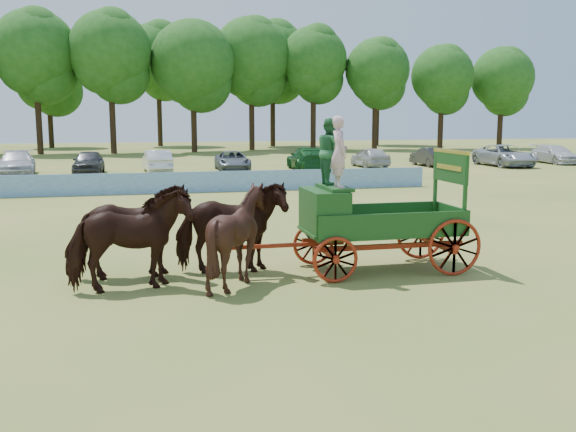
# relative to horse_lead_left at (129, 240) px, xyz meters

# --- Properties ---
(ground) EXTENTS (160.00, 160.00, 0.00)m
(ground) POSITION_rel_horse_lead_left_xyz_m (3.34, 0.05, -1.14)
(ground) COLOR #9C8846
(ground) RESTS_ON ground
(horse_lead_left) EXTENTS (2.86, 1.65, 2.27)m
(horse_lead_left) POSITION_rel_horse_lead_left_xyz_m (0.00, 0.00, 0.00)
(horse_lead_left) COLOR black
(horse_lead_left) RESTS_ON ground
(horse_lead_right) EXTENTS (2.76, 1.39, 2.27)m
(horse_lead_right) POSITION_rel_horse_lead_left_xyz_m (0.00, 1.10, 0.00)
(horse_lead_right) COLOR black
(horse_lead_right) RESTS_ON ground
(horse_wheel_left) EXTENTS (2.40, 2.22, 2.28)m
(horse_wheel_left) POSITION_rel_horse_lead_left_xyz_m (2.40, 0.00, 0.00)
(horse_wheel_left) COLOR black
(horse_wheel_left) RESTS_ON ground
(horse_wheel_right) EXTENTS (2.77, 1.40, 2.27)m
(horse_wheel_right) POSITION_rel_horse_lead_left_xyz_m (2.40, 1.10, 0.00)
(horse_wheel_right) COLOR black
(horse_wheel_right) RESTS_ON ground
(farm_dray) EXTENTS (6.00, 2.00, 3.83)m
(farm_dray) POSITION_rel_horse_lead_left_xyz_m (5.34, 0.58, 0.56)
(farm_dray) COLOR maroon
(farm_dray) RESTS_ON ground
(sponsor_banner) EXTENTS (26.00, 0.08, 1.05)m
(sponsor_banner) POSITION_rel_horse_lead_left_xyz_m (2.34, 18.05, -0.61)
(sponsor_banner) COLOR #1D55A2
(sponsor_banner) RESTS_ON ground
(parked_cars) EXTENTS (57.91, 7.35, 1.63)m
(parked_cars) POSITION_rel_horse_lead_left_xyz_m (5.31, 30.07, -0.37)
(parked_cars) COLOR silver
(parked_cars) RESTS_ON ground
(treeline) EXTENTS (89.87, 23.45, 15.33)m
(treeline) POSITION_rel_horse_lead_left_xyz_m (-4.22, 59.07, 8.34)
(treeline) COLOR #382314
(treeline) RESTS_ON ground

